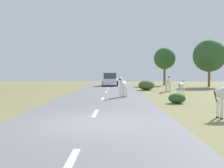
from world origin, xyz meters
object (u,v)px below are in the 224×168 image
Objects in this scene: bush_1 at (146,85)px; car_0 at (110,80)px; zebra_3 at (168,81)px; tree_0 at (209,56)px; bush_0 at (177,98)px; zebra_2 at (182,85)px; tree_1 at (165,59)px; zebra_0 at (123,85)px.

car_0 is at bearing 116.62° from bush_1.
zebra_3 is 0.29× the size of tree_0.
bush_0 is 0.59× the size of bush_1.
zebra_2 is 7.02m from bush_1.
zebra_2 is 0.82× the size of bush_1.
tree_1 is 22.49m from bush_0.
tree_0 is 1.10× the size of tree_1.
bush_0 is (-1.46, -4.58, -0.52)m from zebra_2.
car_0 reaches higher than bush_0.
tree_0 reaches higher than car_0.
zebra_2 is 17.74m from tree_1.
zebra_0 is 18.66m from tree_0.
car_0 is at bearing 144.36° from zebra_2.
tree_1 reaches higher than car_0.
tree_1 is at bearing 137.78° from tree_0.
bush_0 is (3.03, -3.08, -0.65)m from zebra_0.
zebra_0 reaches higher than bush_1.
tree_1 is at bearing -94.47° from zebra_0.
zebra_2 is at bearing -146.88° from zebra_0.
zebra_0 is at bearing 59.00° from zebra_3.
tree_0 reaches higher than zebra_2.
zebra_2 is 15.59m from car_0.
bush_1 is (-3.90, -10.58, -3.37)m from tree_1.
car_0 is 0.81× the size of tree_1.
tree_0 is at bearing -4.86° from car_0.
tree_0 is at bearing 64.58° from bush_0.
car_0 is 13.06m from tree_0.
zebra_3 is at bearing -129.01° from tree_0.
zebra_0 is 16.05m from car_0.
tree_1 reaches higher than zebra_2.
car_0 is 8.82m from tree_1.
car_0 is 19.56m from bush_0.
car_0 is at bearing -159.94° from tree_1.
bush_1 is at bearing -144.50° from tree_0.
zebra_3 is 13.48m from tree_1.
tree_0 is (11.38, 14.48, 3.01)m from zebra_0.
bush_1 is (-8.71, -6.21, -3.45)m from tree_0.
zebra_0 is 4.37m from bush_0.
tree_1 is at bearing 22.11° from car_0.
tree_0 is at bearing -123.13° from zebra_3.
zebra_2 is 4.36m from zebra_3.
zebra_0 is 4.74m from zebra_2.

